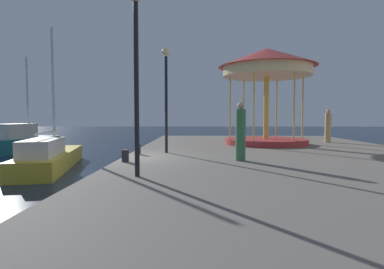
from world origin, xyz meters
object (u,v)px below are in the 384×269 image
lamp_post_mid_promenade (166,81)px  bollard_north (125,156)px  carousel (267,73)px  sailboat_yellow (49,157)px  person_near_carousel (328,127)px  person_far_corner (241,133)px  bollard_south (138,149)px  sailboat_teal (23,141)px  lamp_post_near_edge (136,49)px

lamp_post_mid_promenade → bollard_north: size_ratio=10.71×
carousel → lamp_post_mid_promenade: bearing=-140.5°
sailboat_yellow → person_near_carousel: sailboat_yellow is taller
bollard_north → person_far_corner: (3.85, 0.36, 0.73)m
bollard_south → bollard_north: (0.01, -2.11, 0.00)m
sailboat_yellow → person_far_corner: sailboat_yellow is taller
sailboat_teal → carousel: size_ratio=1.20×
lamp_post_mid_promenade → person_far_corner: lamp_post_mid_promenade is taller
lamp_post_near_edge → person_far_corner: bearing=43.9°
lamp_post_near_edge → bollard_south: lamp_post_near_edge is taller
lamp_post_near_edge → bollard_north: 3.94m
person_near_carousel → carousel: bearing=-161.6°
sailboat_yellow → sailboat_teal: size_ratio=1.09×
lamp_post_mid_promenade → person_near_carousel: lamp_post_mid_promenade is taller
carousel → person_near_carousel: bearing=18.4°
carousel → lamp_post_near_edge: (-5.19, -9.18, -0.71)m
carousel → bollard_north: (-6.08, -6.69, -3.64)m
carousel → person_far_corner: 7.32m
carousel → lamp_post_mid_promenade: 6.52m
lamp_post_near_edge → lamp_post_mid_promenade: bearing=87.7°
lamp_post_mid_promenade → person_near_carousel: bearing=31.4°
bollard_north → person_near_carousel: size_ratio=0.21×
bollard_north → person_near_carousel: (9.94, 7.98, 0.70)m
sailboat_teal → person_far_corner: bearing=-36.2°
carousel → lamp_post_mid_promenade: size_ratio=1.21×
sailboat_yellow → person_far_corner: bearing=-18.8°
sailboat_teal → lamp_post_mid_promenade: size_ratio=1.46×
lamp_post_near_edge → sailboat_yellow: bearing=131.8°
bollard_north → bollard_south: bearing=90.1°
lamp_post_near_edge → bollard_north: lamp_post_near_edge is taller
bollard_south → bollard_north: size_ratio=1.00×
bollard_north → person_far_corner: bearing=5.3°
lamp_post_mid_promenade → person_far_corner: size_ratio=2.16×
lamp_post_near_edge → person_near_carousel: (9.05, 10.46, -2.23)m
sailboat_teal → lamp_post_near_edge: sailboat_teal is taller
lamp_post_near_edge → bollard_north: size_ratio=11.56×
person_far_corner → sailboat_teal: bearing=143.8°
sailboat_teal → person_near_carousel: 19.16m
sailboat_yellow → lamp_post_mid_promenade: bearing=-5.1°
person_far_corner → carousel: bearing=70.6°
sailboat_yellow → lamp_post_mid_promenade: size_ratio=1.59×
sailboat_teal → lamp_post_near_edge: bearing=-50.9°
sailboat_yellow → sailboat_teal: 8.46m
sailboat_teal → lamp_post_near_edge: 16.18m
sailboat_teal → bollard_north: size_ratio=15.66×
lamp_post_near_edge → lamp_post_mid_promenade: (0.20, 5.07, -0.20)m
lamp_post_mid_promenade → person_far_corner: (2.75, -2.23, -2.00)m
lamp_post_near_edge → person_near_carousel: 14.01m
sailboat_yellow → lamp_post_near_edge: 8.15m
person_near_carousel → sailboat_yellow: bearing=-160.6°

